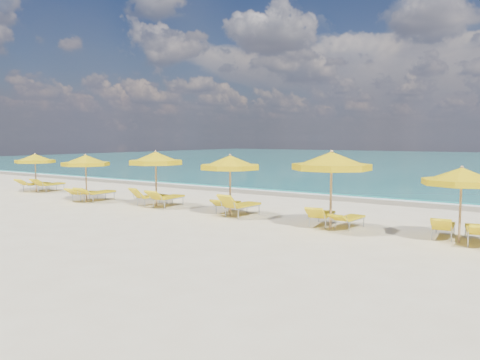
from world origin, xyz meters
The scene contains 23 objects.
ground_plane centered at (0.00, 0.00, 0.00)m, with size 120.00×120.00×0.00m, color beige.
ocean centered at (0.00, 48.00, 0.00)m, with size 120.00×80.00×0.30m, color #14726F.
wet_sand_band centered at (0.00, 7.40, 0.00)m, with size 120.00×2.60×0.01m, color tan.
foam_line centered at (0.00, 8.20, 0.00)m, with size 120.00×1.20×0.03m, color white.
whitecap_near centered at (-6.00, 17.00, 0.00)m, with size 14.00×0.36×0.05m, color white.
umbrella_0 centered at (-12.58, 0.50, 1.78)m, with size 2.26×2.26×2.08m.
umbrella_1 centered at (-7.23, -0.38, 1.85)m, with size 2.48×2.48×2.17m.
umbrella_2 centered at (-3.46, 0.27, 2.02)m, with size 3.06×3.06×2.37m.
umbrella_3 centered at (0.54, 0.05, 1.97)m, with size 2.68×2.68×2.31m.
umbrella_4 centered at (4.69, -0.31, 2.15)m, with size 3.25×3.25×2.52m.
umbrella_5 centered at (8.41, -0.10, 1.82)m, with size 2.14×2.14×2.14m.
lounger_0_left centered at (-13.11, 0.80, 0.22)m, with size 0.78×1.94×0.74m.
lounger_0_right centered at (-12.11, 1.05, 0.23)m, with size 0.92×1.99×0.78m.
lounger_1_left centered at (-7.59, -0.22, 0.20)m, with size 0.80×1.75×0.67m.
lounger_1_right centered at (-6.80, -0.05, 0.23)m, with size 0.74×2.02×0.74m.
lounger_2_left centered at (-3.92, 0.45, 0.22)m, with size 0.84×1.80×0.83m.
lounger_2_right centered at (-2.95, 0.43, 0.23)m, with size 0.79×1.99×0.81m.
lounger_3_left centered at (0.01, 0.63, 0.20)m, with size 0.82×1.78×0.64m.
lounger_3_right centered at (0.95, 0.23, 0.24)m, with size 0.77×1.94×0.92m.
lounger_4_left centered at (4.20, 0.12, 0.22)m, with size 0.88×1.88×0.76m.
lounger_4_right centered at (5.12, 0.18, 0.19)m, with size 0.68×1.71×0.60m.
lounger_5_left centered at (7.91, 0.35, 0.21)m, with size 0.72×1.73×0.73m.
lounger_5_right centered at (8.85, 0.07, 0.22)m, with size 0.97×1.98×0.72m.
Camera 1 is at (10.54, -14.01, 2.88)m, focal length 35.00 mm.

